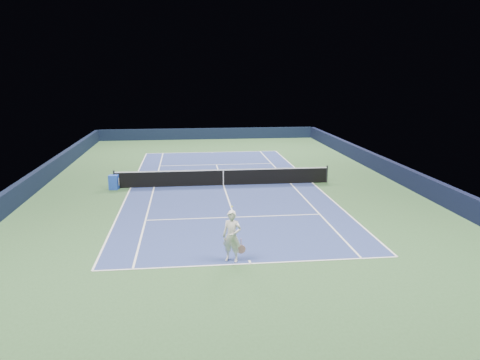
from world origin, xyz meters
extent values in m
plane|color=#2E512C|center=(0.00, 0.00, 0.00)|extent=(40.00, 40.00, 0.00)
cube|color=black|center=(0.00, 19.82, 0.55)|extent=(22.00, 0.35, 1.10)
cube|color=black|center=(10.82, 0.00, 0.55)|extent=(0.35, 40.00, 1.10)
cube|color=black|center=(-10.82, 0.00, 0.55)|extent=(0.35, 40.00, 1.10)
cube|color=navy|center=(0.00, 0.00, 0.00)|extent=(10.97, 23.77, 0.01)
cube|color=white|center=(0.00, 11.88, 0.01)|extent=(10.97, 0.08, 0.00)
cube|color=white|center=(0.00, -11.88, 0.01)|extent=(10.97, 0.08, 0.00)
cube|color=white|center=(5.49, 0.00, 0.01)|extent=(0.08, 23.77, 0.00)
cube|color=white|center=(-5.49, 0.00, 0.01)|extent=(0.08, 23.77, 0.00)
cube|color=white|center=(4.12, 0.00, 0.01)|extent=(0.08, 23.77, 0.00)
cube|color=white|center=(-4.12, 0.00, 0.01)|extent=(0.08, 23.77, 0.00)
cube|color=white|center=(0.00, 6.40, 0.01)|extent=(8.23, 0.08, 0.00)
cube|color=white|center=(0.00, -6.40, 0.01)|extent=(8.23, 0.08, 0.00)
cube|color=white|center=(0.00, 0.00, 0.01)|extent=(0.08, 12.80, 0.00)
cube|color=white|center=(0.00, 11.73, 0.01)|extent=(0.08, 0.30, 0.00)
cube|color=white|center=(0.00, -11.73, 0.01)|extent=(0.08, 0.30, 0.00)
cylinder|color=black|center=(-6.40, 0.00, 0.54)|extent=(0.10, 0.10, 1.07)
cylinder|color=black|center=(6.40, 0.00, 0.54)|extent=(0.10, 0.10, 1.07)
cube|color=black|center=(0.00, 0.00, 0.46)|extent=(12.80, 0.03, 0.91)
cube|color=white|center=(0.00, 0.00, 0.94)|extent=(12.80, 0.04, 0.06)
cube|color=white|center=(0.00, 0.00, 0.46)|extent=(0.05, 0.04, 0.91)
cube|color=#1F44BA|center=(-6.40, -0.23, 0.42)|extent=(0.57, 0.53, 0.84)
cube|color=silver|center=(-6.11, -0.23, 0.45)|extent=(0.05, 0.37, 0.37)
imported|color=silver|center=(-0.62, -11.56, 0.95)|extent=(0.81, 0.69, 1.89)
cylinder|color=pink|center=(-0.30, -11.61, 0.70)|extent=(0.03, 0.03, 0.31)
cylinder|color=black|center=(-0.30, -11.61, 0.46)|extent=(0.31, 0.02, 0.31)
cylinder|color=#C98292|center=(-0.30, -11.61, 0.46)|extent=(0.33, 0.03, 0.33)
sphere|color=#E8F133|center=(-0.52, -10.56, 1.75)|extent=(0.07, 0.07, 0.07)
camera|label=1|loc=(-2.16, -27.27, 6.68)|focal=35.00mm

